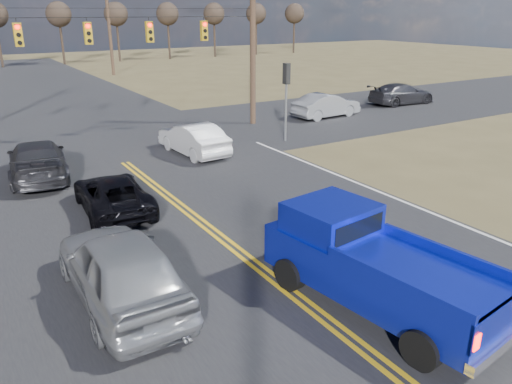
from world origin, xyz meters
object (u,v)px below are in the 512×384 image
dgrey_car_queue (37,160)px  cross_car_east_near (326,105)px  cross_car_east_far (402,94)px  pickup_truck (372,264)px  black_suv (113,194)px  white_car_queue (193,139)px  silver_suv (121,267)px

dgrey_car_queue → cross_car_east_near: dgrey_car_queue is taller
cross_car_east_far → pickup_truck: bearing=134.6°
black_suv → pickup_truck: bearing=114.8°
pickup_truck → cross_car_east_near: size_ratio=1.27×
white_car_queue → cross_car_east_far: 18.69m
black_suv → white_car_queue: (5.25, 5.07, 0.12)m
cross_car_east_near → dgrey_car_queue: bearing=97.3°
pickup_truck → dgrey_car_queue: bearing=101.9°
black_suv → white_car_queue: 7.30m
silver_suv → dgrey_car_queue: size_ratio=0.97×
black_suv → cross_car_east_far: size_ratio=0.86×
cross_car_east_far → cross_car_east_near: bearing=99.4°
pickup_truck → cross_car_east_far: pickup_truck is taller
white_car_queue → silver_suv: bearing=53.9°
pickup_truck → dgrey_car_queue: pickup_truck is taller
silver_suv → cross_car_east_near: silver_suv is taller
silver_suv → cross_car_east_near: size_ratio=1.12×
pickup_truck → silver_suv: 5.61m
silver_suv → cross_car_east_far: bearing=-148.9°
cross_car_east_near → pickup_truck: bearing=139.4°
white_car_queue → black_suv: bearing=40.1°
white_car_queue → cross_car_east_far: (18.19, 4.30, 0.00)m
dgrey_car_queue → cross_car_east_far: size_ratio=1.03×
white_car_queue → dgrey_car_queue: (-6.75, -0.06, 0.03)m
silver_suv → white_car_queue: bearing=-122.0°
black_suv → cross_car_east_far: bearing=-154.3°
black_suv → silver_suv: bearing=79.4°
cross_car_east_far → silver_suv: bearing=123.9°
silver_suv → black_suv: 5.72m
pickup_truck → white_car_queue: pickup_truck is taller
dgrey_car_queue → cross_car_east_far: bearing=-162.8°
white_car_queue → cross_car_east_far: size_ratio=0.87×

